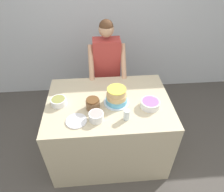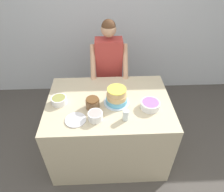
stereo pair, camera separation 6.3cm
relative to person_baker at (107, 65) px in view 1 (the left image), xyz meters
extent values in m
plane|color=#4C4742|center=(-0.03, -1.19, -0.97)|extent=(14.00, 14.00, 0.00)
cube|color=silver|center=(-0.03, 0.81, 0.33)|extent=(10.00, 0.05, 2.60)
cube|color=#C6B793|center=(-0.03, -0.70, -0.51)|extent=(1.40, 0.98, 0.92)
cylinder|color=#2D2D38|center=(-0.08, 0.01, -0.59)|extent=(0.11, 0.11, 0.77)
cylinder|color=#2D2D38|center=(0.08, 0.01, -0.59)|extent=(0.11, 0.11, 0.77)
cube|color=#B23833|center=(0.00, 0.01, 0.09)|extent=(0.36, 0.20, 0.58)
cylinder|color=tan|center=(-0.21, -0.15, 0.08)|extent=(0.06, 0.37, 0.49)
cylinder|color=tan|center=(0.21, -0.15, 0.08)|extent=(0.06, 0.37, 0.49)
sphere|color=tan|center=(0.00, 0.01, 0.50)|extent=(0.19, 0.19, 0.19)
sphere|color=#51331E|center=(0.00, 0.01, 0.54)|extent=(0.18, 0.18, 0.18)
cylinder|color=silver|center=(0.06, -0.73, -0.05)|extent=(0.29, 0.29, 0.01)
cylinder|color=#60B7E0|center=(0.06, -0.73, -0.01)|extent=(0.23, 0.23, 0.06)
cylinder|color=#DBB275|center=(0.06, -0.73, 0.04)|extent=(0.22, 0.22, 0.06)
cylinder|color=#DBB275|center=(0.06, -0.73, 0.10)|extent=(0.21, 0.21, 0.06)
cylinder|color=#F2DB4C|center=(0.06, -0.73, 0.14)|extent=(0.21, 0.21, 0.01)
cylinder|color=white|center=(-0.17, -0.97, -0.01)|extent=(0.15, 0.15, 0.09)
cylinder|color=pink|center=(-0.17, -0.97, 0.03)|extent=(0.13, 0.13, 0.01)
cylinder|color=white|center=(-0.58, -0.71, -0.01)|extent=(0.17, 0.17, 0.08)
cylinder|color=olive|center=(-0.58, -0.71, 0.02)|extent=(0.15, 0.15, 0.01)
cylinder|color=white|center=(0.42, -0.83, -0.01)|extent=(0.21, 0.21, 0.08)
cylinder|color=#9E66B7|center=(0.42, -0.83, 0.02)|extent=(0.18, 0.18, 0.01)
cylinder|color=silver|center=(0.14, -0.99, 0.01)|extent=(0.06, 0.06, 0.12)
cylinder|color=silver|center=(-0.37, -0.98, -0.05)|extent=(0.22, 0.22, 0.01)
cylinder|color=brown|center=(-0.20, -0.80, 0.00)|extent=(0.15, 0.15, 0.10)
cylinder|color=brown|center=(-0.20, -0.80, 0.06)|extent=(0.14, 0.14, 0.02)
camera|label=1|loc=(-0.13, -2.40, 1.42)|focal=32.00mm
camera|label=2|loc=(-0.06, -2.41, 1.42)|focal=32.00mm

